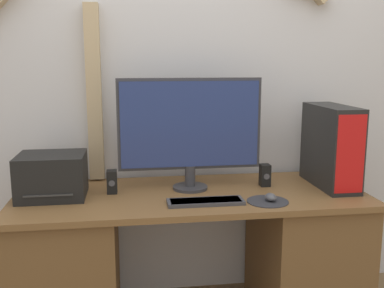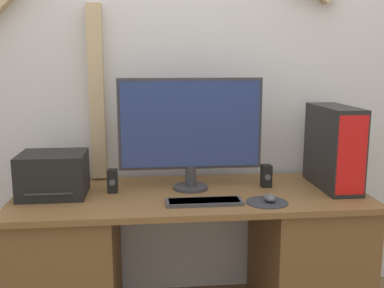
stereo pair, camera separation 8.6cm
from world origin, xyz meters
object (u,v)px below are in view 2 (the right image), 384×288
object	(u,v)px
monitor	(191,128)
mouse	(270,198)
keyboard	(204,202)
speaker_right	(266,176)
printer	(53,175)
computer_tower	(334,147)
speaker_left	(113,181)

from	to	relation	value
monitor	mouse	distance (m)	0.55
keyboard	speaker_right	xyz separation A→B (m)	(0.37, 0.26, 0.05)
printer	speaker_right	world-z (taller)	printer
computer_tower	speaker_left	size ratio (longest dim) A/B	3.67
computer_tower	printer	size ratio (longest dim) A/B	1.35
printer	speaker_left	distance (m)	0.30
computer_tower	speaker_right	world-z (taller)	computer_tower
mouse	speaker_left	distance (m)	0.81
mouse	speaker_left	xyz separation A→B (m)	(-0.77, 0.25, 0.04)
monitor	speaker_left	size ratio (longest dim) A/B	6.27
speaker_right	keyboard	bearing A→B (deg)	-145.29
computer_tower	speaker_right	bearing A→B (deg)	172.92
speaker_right	printer	bearing A→B (deg)	-177.82
monitor	mouse	xyz separation A→B (m)	(0.36, -0.28, -0.31)
keyboard	mouse	world-z (taller)	mouse
printer	speaker_left	bearing A→B (deg)	4.73
monitor	mouse	bearing A→B (deg)	-37.69
mouse	keyboard	bearing A→B (deg)	177.34
computer_tower	speaker_right	size ratio (longest dim) A/B	3.67
monitor	keyboard	size ratio (longest dim) A/B	2.05
speaker_left	mouse	bearing A→B (deg)	-18.39
speaker_right	speaker_left	bearing A→B (deg)	-178.73
keyboard	speaker_right	distance (m)	0.46
speaker_left	speaker_right	bearing A→B (deg)	1.27
keyboard	speaker_left	xyz separation A→B (m)	(-0.45, 0.24, 0.05)
monitor	mouse	size ratio (longest dim) A/B	10.24
monitor	printer	distance (m)	0.74
mouse	speaker_right	world-z (taller)	speaker_right
keyboard	computer_tower	bearing A→B (deg)	16.50
keyboard	speaker_left	world-z (taller)	speaker_left
monitor	speaker_left	xyz separation A→B (m)	(-0.41, -0.02, -0.27)
keyboard	monitor	bearing A→B (deg)	98.52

